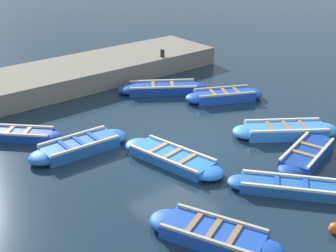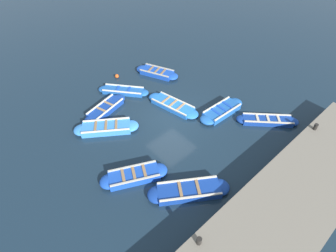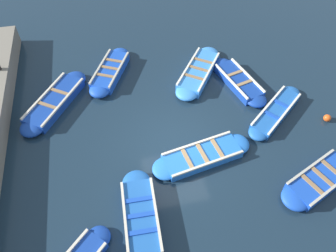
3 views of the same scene
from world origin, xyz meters
The scene contains 13 objects.
ground_plane centered at (0.00, 0.00, 0.00)m, with size 120.00×120.00×0.00m, color #162838.
boat_far_corner centered at (-4.02, -4.05, 0.16)m, with size 3.12×3.07×0.37m.
boat_alongside centered at (1.81, 3.45, 0.19)m, with size 2.91×3.58×0.44m.
boat_mid_row centered at (4.41, -2.55, 0.18)m, with size 3.44×2.17×0.41m.
boat_near_quay centered at (-4.32, 2.88, 0.19)m, with size 2.91×3.71×0.43m.
boat_outer_left centered at (-1.65, -2.69, 0.18)m, with size 1.10×3.46×0.43m.
boat_stern_in centered at (4.20, 0.61, 0.15)m, with size 3.16×2.77×0.35m.
boat_centre centered at (0.80, -0.83, 0.15)m, with size 3.81×1.60×0.36m.
boat_bow_out centered at (3.34, 2.55, 0.18)m, with size 1.71×3.41×0.41m.
boat_tucked centered at (-1.97, 4.26, 0.20)m, with size 2.24×3.35×0.45m.
quay_wall centered at (-7.80, 0.00, 0.43)m, with size 3.49×15.30×0.85m.
bollard_mid_north centered at (-6.40, 4.52, 1.03)m, with size 0.20×0.20×0.35m, color black.
buoy_orange_near centered at (6.03, -0.08, 0.14)m, with size 0.28×0.28×0.28m, color #E05119.
Camera 1 is at (10.66, -9.00, 6.97)m, focal length 50.00 mm.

